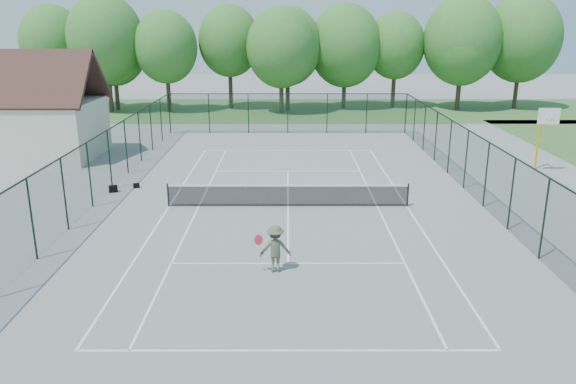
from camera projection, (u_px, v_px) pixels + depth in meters
name	position (u px, v px, depth m)	size (l,w,h in m)	color
ground	(288.00, 206.00, 25.86)	(140.00, 140.00, 0.00)	gray
grass_far	(288.00, 110.00, 54.57)	(80.00, 16.00, 0.01)	#426E33
court_lines	(288.00, 206.00, 25.85)	(11.05, 23.85, 0.01)	white
tennis_net	(288.00, 195.00, 25.69)	(11.08, 0.08, 1.10)	black
fence_enclosure	(288.00, 174.00, 25.41)	(18.05, 36.05, 3.02)	#193522
utility_building	(28.00, 108.00, 34.51)	(8.60, 6.27, 6.63)	beige
tree_line_far	(288.00, 46.00, 52.84)	(39.40, 6.40, 9.70)	#433623
basketball_goal	(544.00, 126.00, 31.36)	(1.20, 1.43, 3.65)	#D7AC03
sports_bag_a	(113.00, 189.00, 28.01)	(0.42, 0.25, 0.34)	black
sports_bag_b	(136.00, 186.00, 28.74)	(0.31, 0.19, 0.24)	black
tennis_player	(275.00, 248.00, 18.90)	(1.88, 0.79, 1.65)	#52593E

